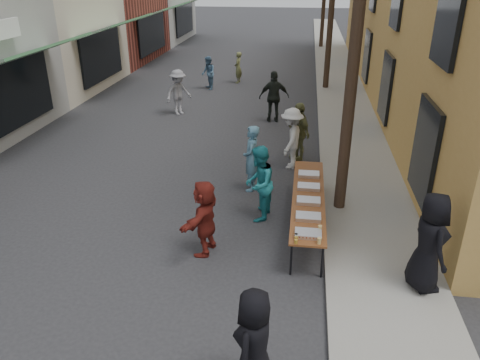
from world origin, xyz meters
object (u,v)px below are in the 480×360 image
(utility_pole_near, at_px, (359,13))
(server, at_px, (429,242))
(serving_table, at_px, (308,198))
(guest_front_c, at_px, (259,184))
(catering_tray_sausage, at_px, (308,234))
(guest_front_a, at_px, (254,344))

(utility_pole_near, relative_size, server, 4.86)
(utility_pole_near, height_order, server, utility_pole_near)
(serving_table, bearing_deg, guest_front_c, 168.81)
(utility_pole_near, xyz_separation_m, catering_tray_sausage, (-0.77, -2.53, -3.71))
(server, bearing_deg, guest_front_c, 41.83)
(serving_table, xyz_separation_m, catering_tray_sausage, (0.00, -1.65, 0.08))
(serving_table, distance_m, guest_front_c, 1.16)
(catering_tray_sausage, relative_size, server, 0.27)
(utility_pole_near, xyz_separation_m, serving_table, (-0.77, -0.88, -3.79))
(server, bearing_deg, guest_front_a, 120.19)
(utility_pole_near, height_order, guest_front_c, utility_pole_near)
(catering_tray_sausage, relative_size, guest_front_c, 0.28)
(serving_table, height_order, catering_tray_sausage, catering_tray_sausage)
(serving_table, relative_size, guest_front_a, 2.39)
(serving_table, bearing_deg, utility_pole_near, 49.10)
(guest_front_a, xyz_separation_m, server, (2.76, 2.58, 0.19))
(guest_front_a, relative_size, guest_front_c, 0.95)
(serving_table, height_order, guest_front_a, guest_front_a)
(utility_pole_near, distance_m, serving_table, 3.96)
(catering_tray_sausage, bearing_deg, serving_table, 90.00)
(catering_tray_sausage, distance_m, server, 2.11)
(utility_pole_near, bearing_deg, guest_front_c, -160.68)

